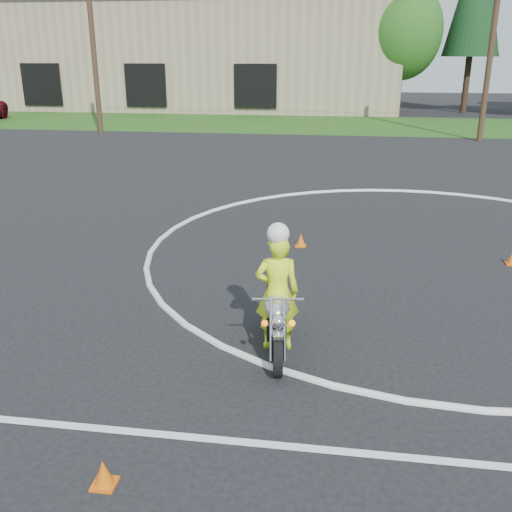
# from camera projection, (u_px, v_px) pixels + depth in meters

# --- Properties ---
(ground) EXTENTS (120.00, 120.00, 0.00)m
(ground) POSITION_uv_depth(u_px,v_px,m) (445.00, 310.00, 9.76)
(ground) COLOR black
(ground) RESTS_ON ground
(grass_strip) EXTENTS (120.00, 10.00, 0.02)m
(grass_strip) POSITION_uv_depth(u_px,v_px,m) (373.00, 125.00, 34.93)
(grass_strip) COLOR #1E4714
(grass_strip) RESTS_ON ground
(course_markings) EXTENTS (19.05, 19.05, 0.12)m
(course_markings) POSITION_uv_depth(u_px,v_px,m) (509.00, 238.00, 13.52)
(course_markings) COLOR silver
(course_markings) RESTS_ON ground
(primary_motorcycle) EXTENTS (0.69, 1.99, 1.05)m
(primary_motorcycle) POSITION_uv_depth(u_px,v_px,m) (276.00, 320.00, 8.24)
(primary_motorcycle) COLOR black
(primary_motorcycle) RESTS_ON ground
(rider_primary_grp) EXTENTS (0.70, 0.51, 1.94)m
(rider_primary_grp) POSITION_uv_depth(u_px,v_px,m) (277.00, 289.00, 8.22)
(rider_primary_grp) COLOR #DBFF1A
(rider_primary_grp) RESTS_ON ground
(warehouse) EXTENTS (41.00, 17.00, 8.30)m
(warehouse) POSITION_uv_depth(u_px,v_px,m) (152.00, 54.00, 48.12)
(warehouse) COLOR tan
(warehouse) RESTS_ON ground
(utility_poles) EXTENTS (41.60, 1.12, 10.00)m
(utility_poles) POSITION_uv_depth(u_px,v_px,m) (493.00, 30.00, 26.92)
(utility_poles) COLOR #473321
(utility_poles) RESTS_ON ground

